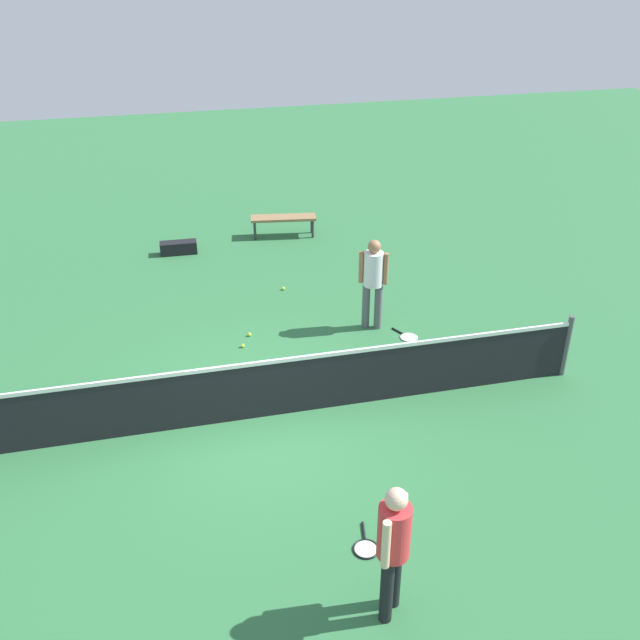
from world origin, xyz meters
TOP-DOWN VIEW (x-y plane):
  - ground_plane at (0.00, 0.00)m, footprint 40.00×40.00m
  - court_net at (0.00, 0.00)m, footprint 10.09×0.09m
  - player_near_side at (-2.44, -2.21)m, footprint 0.51×0.45m
  - player_far_side at (-0.82, 3.72)m, footprint 0.48×0.48m
  - tennis_racket_near_player at (-2.97, -1.69)m, footprint 0.42×0.60m
  - tennis_racket_far_player at (-0.83, 2.82)m, footprint 0.37×0.60m
  - tennis_ball_near_player at (-0.45, -0.95)m, footprint 0.07×0.07m
  - tennis_ball_by_net at (-0.07, -2.04)m, footprint 0.07×0.07m
  - tennis_ball_midcourt at (-1.17, -4.05)m, footprint 0.07×0.07m
  - tennis_ball_baseline at (-0.24, -2.40)m, footprint 0.07×0.07m
  - courtside_bench at (-1.72, -6.81)m, footprint 1.54×0.61m
  - equipment_bag at (0.70, -6.36)m, footprint 0.81×0.30m

SIDE VIEW (x-z plane):
  - ground_plane at x=0.00m, z-range 0.00..0.00m
  - tennis_racket_near_player at x=-2.97m, z-range 0.00..0.03m
  - tennis_racket_far_player at x=-0.83m, z-range 0.00..0.03m
  - tennis_ball_near_player at x=-0.45m, z-range 0.00..0.07m
  - tennis_ball_by_net at x=-0.07m, z-range 0.00..0.07m
  - tennis_ball_midcourt at x=-1.17m, z-range 0.00..0.07m
  - tennis_ball_baseline at x=-0.24m, z-range 0.00..0.07m
  - equipment_bag at x=0.70m, z-range 0.00..0.28m
  - courtside_bench at x=-1.72m, z-range 0.18..0.66m
  - court_net at x=0.00m, z-range -0.03..1.04m
  - player_near_side at x=-2.44m, z-range 0.16..1.86m
  - player_far_side at x=-0.82m, z-range 0.16..1.86m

